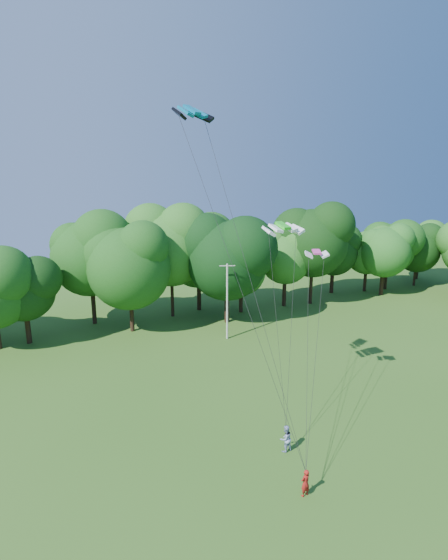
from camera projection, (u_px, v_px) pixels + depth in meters
name	position (u px, v px, depth m)	size (l,w,h in m)	color
utility_pole	(227.00, 301.00, 44.98)	(1.54, 0.65, 8.07)	#B9B9B0
kite_flyer_left	(305.00, 483.00, 23.61)	(0.59, 0.39, 1.61)	#A01A14
kite_flyer_right	(286.00, 439.00, 27.38)	(0.86, 0.67, 1.76)	#91A0CA
kite_teal	(192.00, 110.00, 25.30)	(2.75, 2.00, 0.66)	#046B90
kite_green	(283.00, 226.00, 29.94)	(2.84, 1.35, 0.47)	green
kite_pink	(317.00, 252.00, 30.14)	(1.81, 1.36, 0.28)	#DE3DA2
tree_back_center	(227.00, 246.00, 48.85)	(9.88, 9.88, 14.38)	black
tree_back_east	(385.00, 246.00, 60.49)	(7.68, 7.68, 11.17)	black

